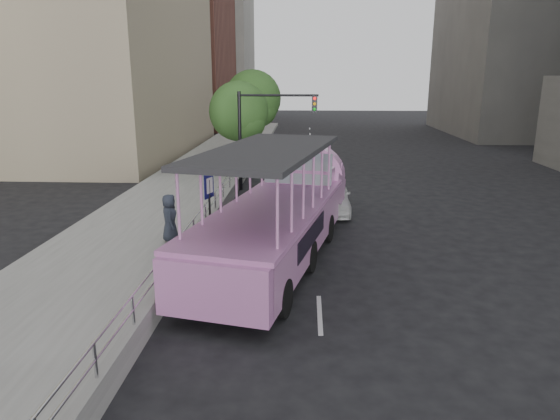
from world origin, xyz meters
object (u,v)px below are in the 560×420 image
(traffic_signal, at_px, (262,125))
(street_tree_far, at_px, (254,101))
(duck_boat, at_px, (281,214))
(street_tree_near, at_px, (240,114))
(pedestrian_far, at_px, (170,218))
(car, at_px, (330,195))
(parking_sign, at_px, (210,201))

(traffic_signal, height_order, street_tree_far, street_tree_far)
(duck_boat, xyz_separation_m, traffic_signal, (-1.50, 10.02, 2.06))
(street_tree_near, bearing_deg, duck_boat, -77.03)
(pedestrian_far, xyz_separation_m, traffic_signal, (2.42, 9.72, 2.35))
(street_tree_far, bearing_deg, car, -70.60)
(parking_sign, bearing_deg, duck_boat, -11.55)
(duck_boat, relative_size, traffic_signal, 2.30)
(parking_sign, relative_size, traffic_signal, 0.52)
(car, relative_size, pedestrian_far, 2.59)
(duck_boat, distance_m, traffic_signal, 10.34)
(street_tree_near, bearing_deg, parking_sign, -87.54)
(pedestrian_far, distance_m, street_tree_near, 13.45)
(pedestrian_far, xyz_separation_m, parking_sign, (1.38, 0.22, 0.56))
(parking_sign, distance_m, street_tree_far, 19.11)
(street_tree_near, bearing_deg, car, -56.75)
(pedestrian_far, bearing_deg, duck_boat, -112.01)
(traffic_signal, bearing_deg, pedestrian_far, -103.99)
(pedestrian_far, xyz_separation_m, street_tree_near, (0.83, 13.15, 2.67))
(duck_boat, bearing_deg, parking_sign, 168.45)
(pedestrian_far, bearing_deg, parking_sign, -98.47)
(duck_boat, height_order, pedestrian_far, duck_boat)
(duck_boat, xyz_separation_m, pedestrian_far, (-3.92, 0.30, -0.29))
(pedestrian_far, height_order, street_tree_far, street_tree_far)
(street_tree_near, distance_m, street_tree_far, 6.02)
(traffic_signal, bearing_deg, duck_boat, -81.49)
(street_tree_near, bearing_deg, pedestrian_far, -93.59)
(traffic_signal, xyz_separation_m, street_tree_near, (-1.60, 3.43, 0.32))
(street_tree_far, bearing_deg, traffic_signal, -81.57)
(car, bearing_deg, parking_sign, -128.97)
(street_tree_far, bearing_deg, pedestrian_far, -93.07)
(pedestrian_far, bearing_deg, street_tree_far, -20.77)
(car, distance_m, street_tree_near, 9.62)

